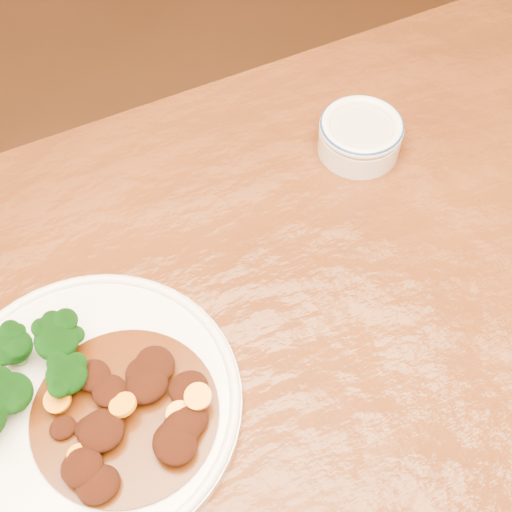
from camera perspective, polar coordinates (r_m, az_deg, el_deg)
dining_table at (r=0.81m, az=0.66°, el=-13.43°), size 1.56×1.00×0.75m
dinner_plate at (r=0.74m, az=-13.15°, el=-11.46°), size 0.30×0.30×0.02m
broccoli_florets at (r=0.73m, az=-19.08°, el=-9.65°), size 0.14×0.10×0.05m
mince_stew at (r=0.71m, az=-9.84°, el=-12.33°), size 0.19×0.19×0.03m
dip_bowl at (r=0.92m, az=8.34°, el=9.58°), size 0.11×0.11×0.05m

